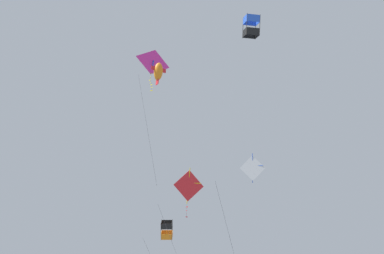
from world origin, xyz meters
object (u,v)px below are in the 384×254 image
object	(u,v)px
kite_diamond_far_centre	(189,186)
kite_box_mid_left	(167,230)
kite_delta_highest	(153,63)
kite_fish_near_left	(158,72)
kite_diamond_upper_right	(252,170)
kite_box_low_drifter	(251,27)

from	to	relation	value
kite_diamond_far_centre	kite_box_mid_left	bearing A→B (deg)	98.77
kite_delta_highest	kite_fish_near_left	size ratio (longest dim) A/B	6.18
kite_fish_near_left	kite_diamond_upper_right	bearing A→B (deg)	-39.74
kite_box_low_drifter	kite_diamond_far_centre	bearing A→B (deg)	108.64
kite_box_mid_left	kite_diamond_far_centre	distance (m)	4.59
kite_box_low_drifter	kite_box_mid_left	bearing A→B (deg)	109.56
kite_diamond_far_centre	kite_box_low_drifter	bearing A→B (deg)	-84.56
kite_delta_highest	kite_diamond_far_centre	size ratio (longest dim) A/B	1.15
kite_diamond_upper_right	kite_fish_near_left	bearing A→B (deg)	166.02
kite_delta_highest	kite_diamond_far_centre	world-z (taller)	kite_delta_highest
kite_box_low_drifter	kite_box_mid_left	size ratio (longest dim) A/B	0.29
kite_box_low_drifter	kite_box_mid_left	xyz separation A→B (m)	(12.46, 0.14, -12.26)
kite_fish_near_left	kite_delta_highest	bearing A→B (deg)	74.51
kite_diamond_upper_right	kite_delta_highest	distance (m)	12.10
kite_fish_near_left	kite_diamond_far_centre	world-z (taller)	kite_fish_near_left
kite_delta_highest	kite_fish_near_left	bearing A→B (deg)	-113.18
kite_box_low_drifter	kite_diamond_far_centre	xyz separation A→B (m)	(9.02, -0.04, -9.23)
kite_delta_highest	kite_diamond_far_centre	xyz separation A→B (m)	(2.39, -4.40, -8.51)
kite_delta_highest	kite_box_mid_left	bearing A→B (deg)	45.92
kite_delta_highest	kite_box_low_drifter	world-z (taller)	kite_box_low_drifter
kite_delta_highest	kite_fish_near_left	world-z (taller)	kite_delta_highest
kite_diamond_upper_right	kite_box_mid_left	xyz separation A→B (m)	(12.54, -0.49, -2.19)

